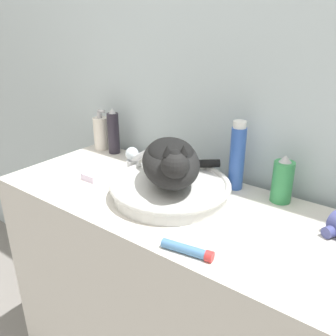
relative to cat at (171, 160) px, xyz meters
The scene contains 11 objects.
wall_back 0.35m from the cat, 87.09° to the left, with size 8.00×0.05×2.40m.
vanity_counter 0.57m from the cat, 37.84° to the right, with size 1.22×0.50×0.88m.
sink_basin 0.10m from the cat, 143.68° to the left, with size 0.39×0.39×0.05m.
cat is the anchor object (origin of this frame).
faucet 0.24m from the cat, 163.04° to the left, with size 0.14×0.07×0.13m.
shampoo_bottle_tall 0.23m from the cat, 55.04° to the left, with size 0.05×0.05×0.23m.
spray_bottle_trigger 0.35m from the cat, 32.99° to the left, with size 0.06×0.06×0.15m.
hairspray_can_black 0.48m from the cat, 156.97° to the left, with size 0.05×0.05×0.20m.
soap_pump_bottle 0.56m from the cat, 160.12° to the left, with size 0.06×0.06×0.18m.
cream_tube 0.33m from the cat, 45.71° to the right, with size 0.14×0.05×0.03m.
soap_bar 0.34m from the cat, 168.33° to the right, with size 0.06×0.04×0.02m.
Camera 1 is at (0.59, -0.56, 1.41)m, focal length 38.00 mm.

